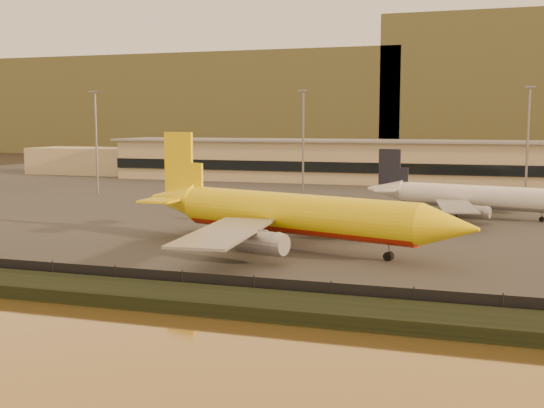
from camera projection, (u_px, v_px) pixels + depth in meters
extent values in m
plane|color=black|center=(213.00, 268.00, 84.75)|extent=(900.00, 900.00, 0.00)
cube|color=black|center=(147.00, 295.00, 68.59)|extent=(320.00, 7.00, 1.40)
cube|color=#2D2D2D|center=(356.00, 192.00, 174.59)|extent=(320.00, 220.00, 0.20)
cube|color=black|center=(165.00, 281.00, 72.30)|extent=(300.00, 0.05, 2.20)
cube|color=tan|center=(375.00, 162.00, 202.24)|extent=(160.00, 22.00, 12.00)
cube|color=black|center=(369.00, 168.00, 191.76)|extent=(160.00, 0.60, 3.00)
cube|color=gray|center=(375.00, 141.00, 201.48)|extent=(164.00, 24.00, 0.60)
cube|color=tan|center=(102.00, 161.00, 234.89)|extent=(50.00, 18.00, 9.00)
cylinder|color=slate|center=(96.00, 144.00, 167.56)|extent=(0.50, 0.50, 25.00)
cube|color=slate|center=(95.00, 92.00, 166.04)|extent=(2.20, 2.20, 0.40)
cylinder|color=slate|center=(303.00, 145.00, 161.92)|extent=(0.50, 0.50, 25.00)
cube|color=slate|center=(303.00, 91.00, 160.40)|extent=(2.20, 2.20, 0.40)
cylinder|color=slate|center=(527.00, 147.00, 144.93)|extent=(0.50, 0.50, 25.00)
cube|color=slate|center=(530.00, 87.00, 143.41)|extent=(2.20, 2.20, 0.40)
cube|color=brown|center=(215.00, 108.00, 445.31)|extent=(260.00, 160.00, 55.00)
cylinder|color=yellow|center=(296.00, 213.00, 95.77)|extent=(37.41, 16.65, 5.42)
cylinder|color=#AA1D09|center=(296.00, 219.00, 95.88)|extent=(36.06, 15.19, 4.23)
cone|color=yellow|center=(450.00, 227.00, 82.83)|extent=(8.61, 7.40, 5.42)
cone|color=yellow|center=(174.00, 199.00, 109.25)|extent=(10.60, 8.04, 5.42)
cube|color=yellow|center=(179.00, 162.00, 107.94)|extent=(5.60, 2.17, 9.49)
cube|color=yellow|center=(206.00, 194.00, 112.39)|extent=(7.24, 7.23, 0.33)
cube|color=yellow|center=(160.00, 201.00, 103.62)|extent=(5.23, 5.17, 0.33)
cube|color=gray|center=(341.00, 208.00, 108.16)|extent=(20.63, 22.71, 0.33)
cylinder|color=gray|center=(344.00, 222.00, 103.99)|extent=(6.87, 4.75, 2.98)
cube|color=gray|center=(225.00, 232.00, 84.81)|extent=(9.00, 23.94, 0.33)
cylinder|color=gray|center=(259.00, 242.00, 86.33)|extent=(6.87, 4.75, 2.98)
cylinder|color=black|center=(389.00, 256.00, 88.04)|extent=(1.43, 1.27, 1.19)
cylinder|color=slate|center=(389.00, 251.00, 87.97)|extent=(0.21, 0.21, 2.44)
cylinder|color=black|center=(264.00, 244.00, 96.59)|extent=(1.43, 1.27, 1.19)
cylinder|color=slate|center=(264.00, 240.00, 96.52)|extent=(0.21, 0.21, 2.44)
cylinder|color=black|center=(283.00, 240.00, 100.54)|extent=(1.43, 1.27, 1.19)
cylinder|color=slate|center=(283.00, 235.00, 100.47)|extent=(0.21, 0.21, 2.44)
cylinder|color=white|center=(478.00, 196.00, 128.26)|extent=(30.09, 11.20, 4.16)
cylinder|color=gray|center=(478.00, 200.00, 128.35)|extent=(29.06, 10.11, 3.25)
cone|color=white|center=(385.00, 189.00, 137.95)|extent=(8.27, 5.83, 4.16)
cube|color=black|center=(390.00, 167.00, 136.97)|extent=(4.52, 1.42, 7.28)
cube|color=white|center=(401.00, 187.00, 140.57)|extent=(5.62, 5.55, 0.25)
cube|color=white|center=(385.00, 190.00, 133.52)|extent=(4.44, 4.25, 0.25)
cube|color=gray|center=(489.00, 194.00, 138.47)|extent=(15.68, 18.59, 0.25)
cylinder|color=gray|center=(496.00, 202.00, 135.15)|extent=(5.40, 3.42, 2.29)
cube|color=gray|center=(456.00, 206.00, 119.10)|extent=(8.43, 19.36, 0.25)
cylinder|color=gray|center=(472.00, 212.00, 120.53)|extent=(5.40, 3.42, 2.29)
cylinder|color=black|center=(542.00, 219.00, 122.74)|extent=(1.06, 0.93, 0.92)
cylinder|color=slate|center=(542.00, 216.00, 122.69)|extent=(0.22, 0.22, 1.87)
cylinder|color=black|center=(458.00, 215.00, 128.72)|extent=(1.06, 0.93, 0.92)
cylinder|color=slate|center=(459.00, 212.00, 128.66)|extent=(0.22, 0.22, 1.87)
cylinder|color=black|center=(464.00, 212.00, 131.89)|extent=(1.06, 0.93, 0.92)
cylinder|color=slate|center=(464.00, 210.00, 131.83)|extent=(0.22, 0.22, 1.87)
cube|color=yellow|center=(321.00, 225.00, 112.38)|extent=(4.79, 2.70, 2.04)
cube|color=white|center=(208.00, 216.00, 124.63)|extent=(3.70, 2.26, 1.55)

